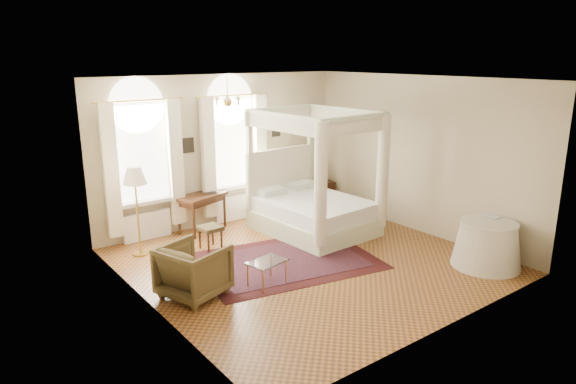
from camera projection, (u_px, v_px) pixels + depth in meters
The scene contains 18 objects.
ground at pixel (307, 261), 9.51m from camera, with size 6.00×6.00×0.00m, color #A05C2E.
room_walls at pixel (309, 156), 8.99m from camera, with size 6.00×6.00×6.00m.
window_left at pixel (143, 169), 10.22m from camera, with size 1.62×0.27×3.29m.
window_right at pixel (234, 157), 11.44m from camera, with size 1.62×0.27×3.29m.
chandelier at pixel (227, 101), 9.15m from camera, with size 0.51×0.45×0.50m.
wall_pictures at pixel (226, 139), 11.35m from camera, with size 2.54×0.03×0.39m.
canopy_bed at pixel (315, 205), 10.94m from camera, with size 2.10×2.52×2.60m.
nightstand at pixel (325, 193), 13.01m from camera, with size 0.42×0.38×0.60m, color #3B1E10.
nightstand_lamp at pixel (322, 170), 12.84m from camera, with size 0.31×0.31×0.46m.
writing_desk at pixel (202, 200), 10.98m from camera, with size 1.20×0.87×0.81m.
laptop at pixel (211, 192), 11.08m from camera, with size 0.35×0.23×0.03m, color black.
stool at pixel (210, 230), 10.02m from camera, with size 0.44×0.44×0.47m.
armchair at pixel (194, 271), 8.05m from camera, with size 0.91×0.94×0.85m, color #4C3D20.
coffee_table at pixel (267, 263), 8.43m from camera, with size 0.70×0.55×0.43m.
floor_lamp at pixel (135, 180), 9.45m from camera, with size 0.44×0.44×1.71m.
oriental_rug at pixel (286, 261), 9.51m from camera, with size 3.60×2.89×0.01m.
side_table at pixel (487, 244), 9.20m from camera, with size 1.22×1.22×0.83m.
book at pixel (488, 217), 9.32m from camera, with size 0.22×0.29×0.03m, color black.
Camera 1 is at (-5.63, -6.83, 3.71)m, focal length 32.00 mm.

